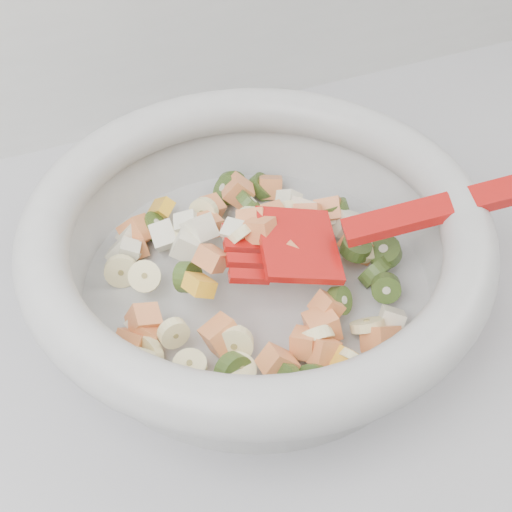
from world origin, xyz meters
name	(u,v)px	position (x,y,z in m)	size (l,w,h in m)	color
mixing_bowl	(257,249)	(0.19, 1.46, 0.95)	(0.47, 0.36, 0.12)	#B7B7B5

